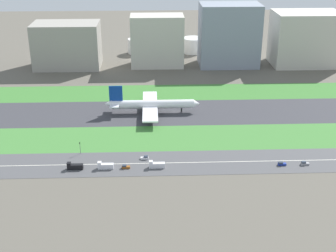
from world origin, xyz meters
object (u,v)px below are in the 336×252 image
object	(u,v)px
car_2	(145,158)
truck_1	(75,166)
truck_0	(105,166)
fuel_tank_centre	(162,45)
car_1	(125,167)
car_3	(282,164)
fuel_tank_east	(193,45)
fuel_tank_west	(137,46)
car_0	(305,163)
hangar_building	(157,41)
office_tower	(229,35)
cargo_warehouse	(305,39)
terminal_building	(67,45)
airliner	(151,104)
truck_2	(156,165)
traffic_light	(80,147)

from	to	relation	value
car_2	truck_1	distance (m)	38.58
truck_0	fuel_tank_centre	distance (m)	239.91
car_1	car_3	size ratio (longest dim) A/B	1.00
truck_1	fuel_tank_east	distance (m)	251.62
car_2	fuel_tank_west	distance (m)	227.27
car_1	fuel_tank_centre	bearing A→B (deg)	-96.27
car_0	car_1	size ratio (longest dim) A/B	1.00
hangar_building	truck_0	bearing A→B (deg)	-99.28
office_tower	fuel_tank_west	size ratio (longest dim) A/B	3.03
cargo_warehouse	car_2	bearing A→B (deg)	-128.41
car_0	car_1	xyz separation A→B (m)	(-96.88, 0.00, 0.00)
office_tower	fuel_tank_east	bearing A→B (deg)	121.61
fuel_tank_east	hangar_building	bearing A→B (deg)	-129.26
cargo_warehouse	car_0	bearing A→B (deg)	-106.74
fuel_tank_west	terminal_building	bearing A→B (deg)	-143.59
car_3	cargo_warehouse	distance (m)	205.74
car_1	fuel_tank_west	size ratio (longest dim) A/B	0.24
terminal_building	office_tower	world-z (taller)	office_tower
cargo_warehouse	truck_1	bearing A→B (deg)	-133.40
office_tower	cargo_warehouse	size ratio (longest dim) A/B	0.93
airliner	truck_0	distance (m)	81.93
truck_2	office_tower	size ratio (longest dim) A/B	0.15
airliner	car_1	size ratio (longest dim) A/B	14.77
traffic_light	fuel_tank_east	world-z (taller)	fuel_tank_east
hangar_building	car_3	bearing A→B (deg)	-71.64
cargo_warehouse	traffic_light	bearing A→B (deg)	-136.11
terminal_building	fuel_tank_centre	distance (m)	97.59
car_2	truck_2	bearing A→B (deg)	-58.00
car_3	fuel_tank_centre	xyz separation A→B (m)	(-58.29, 237.00, 6.56)
terminal_building	truck_1	bearing A→B (deg)	-80.32
truck_2	car_2	size ratio (longest dim) A/B	1.91
car_3	office_tower	distance (m)	193.84
car_1	truck_2	bearing A→B (deg)	180.00
truck_1	terminal_building	world-z (taller)	terminal_building
airliner	car_3	distance (m)	105.25
terminal_building	fuel_tank_east	size ratio (longest dim) A/B	2.72
fuel_tank_centre	office_tower	bearing A→B (deg)	-37.32
airliner	terminal_building	size ratio (longest dim) A/B	1.12
hangar_building	office_tower	world-z (taller)	office_tower
truck_0	truck_2	bearing A→B (deg)	-180.00
truck_1	cargo_warehouse	size ratio (longest dim) A/B	0.14
fuel_tank_east	car_2	bearing A→B (deg)	-101.71
car_0	fuel_tank_west	bearing A→B (deg)	-68.04
truck_2	office_tower	distance (m)	205.49
traffic_light	fuel_tank_west	size ratio (longest dim) A/B	0.40
traffic_light	hangar_building	world-z (taller)	hangar_building
car_1	airliner	bearing A→B (deg)	-100.07
truck_1	office_tower	bearing A→B (deg)	-120.26
airliner	traffic_light	size ratio (longest dim) A/B	9.03
truck_2	airliner	bearing A→B (deg)	-88.01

